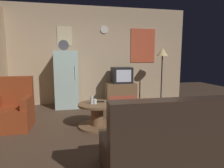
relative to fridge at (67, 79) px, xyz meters
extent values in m
plane|color=#4C3828|center=(0.95, -2.00, -0.75)|extent=(12.00, 12.00, 0.00)
cube|color=tan|center=(0.95, 0.45, 0.63)|extent=(5.20, 0.10, 2.77)
cube|color=#C64C2D|center=(2.26, 0.39, 0.93)|extent=(0.76, 0.02, 1.00)
cube|color=beige|center=(-0.04, 0.39, 1.17)|extent=(0.40, 0.02, 0.52)
cylinder|color=silver|center=(1.08, 0.39, 1.37)|extent=(0.22, 0.03, 0.22)
cube|color=silver|center=(0.00, 0.00, 0.00)|extent=(0.60, 0.60, 1.50)
cylinder|color=silver|center=(0.22, -0.30, 0.20)|extent=(0.02, 0.02, 0.36)
cylinder|color=#4C4C51|center=(-0.05, -0.08, 0.89)|extent=(0.26, 0.04, 0.26)
cube|color=brown|center=(1.48, 0.03, -0.45)|extent=(0.84, 0.52, 0.62)
cube|color=#AD4733|center=(1.48, -0.24, -0.54)|extent=(0.76, 0.01, 0.15)
cube|color=black|center=(1.51, 0.03, 0.08)|extent=(0.54, 0.50, 0.44)
cube|color=silver|center=(1.51, -0.22, 0.08)|extent=(0.41, 0.01, 0.33)
cylinder|color=#332D28|center=(2.61, -0.22, -0.74)|extent=(0.24, 0.24, 0.02)
cylinder|color=#332D28|center=(2.61, -0.22, -0.05)|extent=(0.04, 0.04, 1.40)
cone|color=#F2D18C|center=(2.61, -0.22, 0.73)|extent=(0.32, 0.32, 0.22)
cylinder|color=brown|center=(0.61, -1.64, -0.73)|extent=(0.72, 0.72, 0.04)
cylinder|color=brown|center=(0.61, -1.64, -0.52)|extent=(0.24, 0.24, 0.42)
cylinder|color=brown|center=(0.61, -1.64, -0.32)|extent=(0.72, 0.72, 0.04)
cylinder|color=silver|center=(0.50, -1.65, -0.22)|extent=(0.05, 0.05, 0.15)
cylinder|color=silver|center=(0.56, -1.65, -0.25)|extent=(0.08, 0.08, 0.09)
cube|color=black|center=(0.68, -1.54, -0.28)|extent=(0.15, 0.05, 0.02)
cube|color=maroon|center=(-0.97, -1.42, -0.55)|extent=(0.68, 0.68, 0.40)
cube|color=maroon|center=(-0.97, -1.16, -0.07)|extent=(0.68, 0.16, 0.56)
cube|color=maroon|center=(-0.69, -1.42, -0.25)|extent=(0.12, 0.60, 0.20)
cube|color=#38281E|center=(1.34, -3.19, -0.55)|extent=(1.70, 0.80, 0.40)
cube|color=#38281E|center=(1.34, -3.49, -0.09)|extent=(1.70, 0.20, 0.52)
cube|color=#8F4F42|center=(2.19, -0.07, -0.74)|extent=(0.18, 0.17, 0.02)
cube|color=#BD5779|center=(2.19, -0.07, -0.72)|extent=(0.19, 0.14, 0.02)
cube|color=#B9BD95|center=(2.19, -0.07, -0.69)|extent=(0.18, 0.15, 0.03)
cube|color=#4BB56F|center=(2.19, -0.07, -0.67)|extent=(0.19, 0.12, 0.02)
cube|color=green|center=(2.19, -0.07, -0.65)|extent=(0.19, 0.16, 0.02)
cube|color=#7FB674|center=(2.19, -0.07, -0.62)|extent=(0.22, 0.16, 0.03)
camera|label=1|loc=(0.19, -5.16, 0.57)|focal=30.47mm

